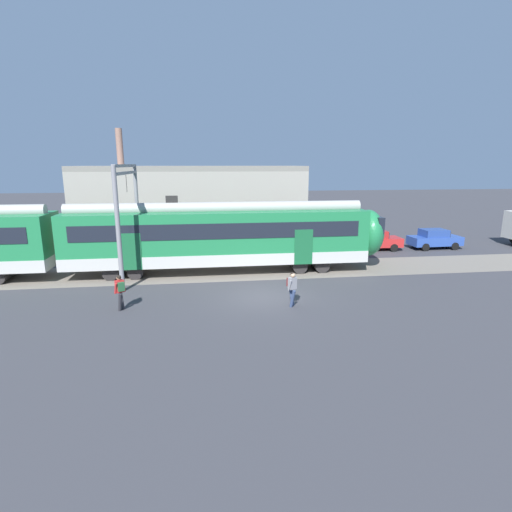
% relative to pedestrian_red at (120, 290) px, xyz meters
% --- Properties ---
extents(ground_plane, '(160.00, 160.00, 0.00)m').
position_rel_pedestrian_red_xyz_m(ground_plane, '(6.75, 0.94, -0.99)').
color(ground_plane, '#38383D').
extents(track_bed, '(80.00, 4.40, 0.01)m').
position_rel_pedestrian_red_xyz_m(track_bed, '(-6.26, 6.11, -0.98)').
color(track_bed, slate).
rests_on(track_bed, ground).
extents(pedestrian_red, '(0.50, 0.71, 1.67)m').
position_rel_pedestrian_red_xyz_m(pedestrian_red, '(0.00, 0.00, 0.00)').
color(pedestrian_red, '#28282D').
rests_on(pedestrian_red, ground).
extents(pedestrian_grey, '(0.51, 0.71, 1.67)m').
position_rel_pedestrian_red_xyz_m(pedestrian_grey, '(7.86, -0.52, 0.00)').
color(pedestrian_grey, navy).
rests_on(pedestrian_grey, ground).
extents(parked_car_red, '(4.05, 1.85, 1.54)m').
position_rel_pedestrian_red_xyz_m(parked_car_red, '(17.00, 11.03, -0.21)').
color(parked_car_red, '#B22323').
rests_on(parked_car_red, ground).
extents(parked_car_blue, '(4.04, 1.84, 1.54)m').
position_rel_pedestrian_red_xyz_m(parked_car_blue, '(21.94, 10.91, -0.21)').
color(parked_car_blue, '#284799').
rests_on(parked_car_blue, ground).
extents(catenary_gantry, '(0.24, 6.64, 6.53)m').
position_rel_pedestrian_red_xyz_m(catenary_gantry, '(-0.48, 6.11, 3.32)').
color(catenary_gantry, gray).
rests_on(catenary_gantry, ground).
extents(background_building, '(17.85, 5.00, 9.20)m').
position_rel_pedestrian_red_xyz_m(background_building, '(3.01, 14.77, 2.22)').
color(background_building, gray).
rests_on(background_building, ground).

